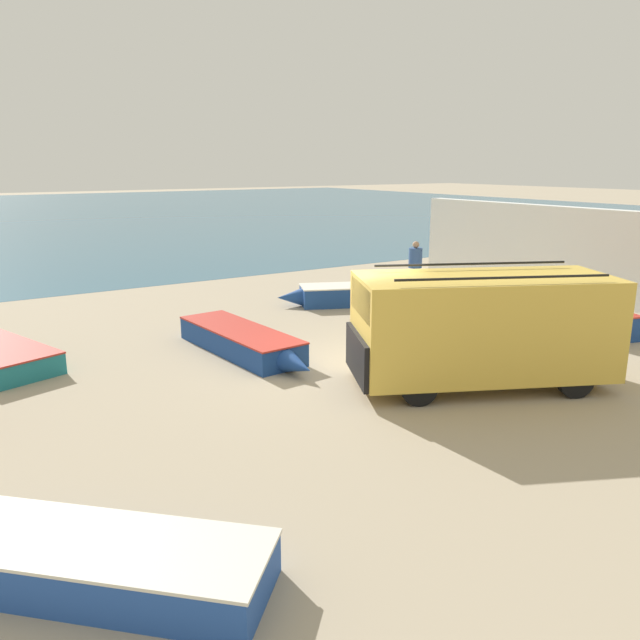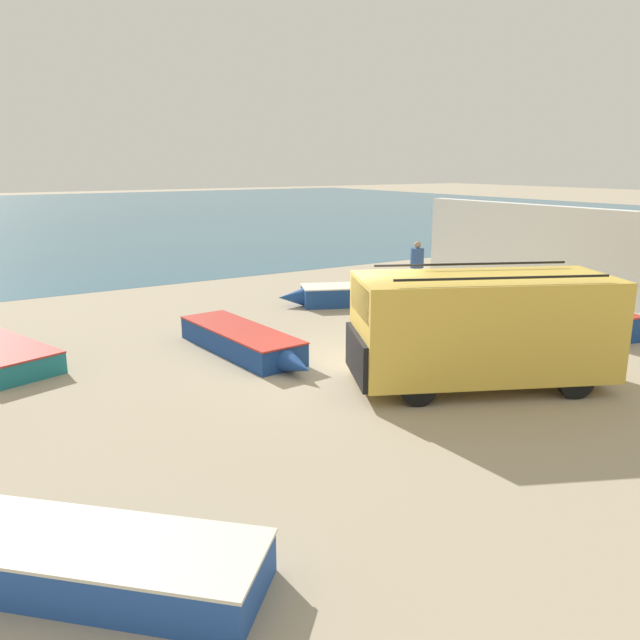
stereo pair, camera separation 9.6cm
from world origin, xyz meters
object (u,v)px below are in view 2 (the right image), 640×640
Objects in this scene: parked_van at (481,326)px; fishing_rowboat_2 at (75,559)px; fisherman_0 at (417,262)px; fishing_rowboat_1 at (574,315)px; fishing_rowboat_0 at (353,295)px; fishing_rowboat_4 at (244,341)px.

fishing_rowboat_2 is (-8.46, -2.14, -1.00)m from parked_van.
parked_van is at bearing -77.51° from fisherman_0.
fishing_rowboat_1 is 14.89m from fishing_rowboat_2.
fisherman_0 is at bearing -149.09° from fishing_rowboat_0.
fishing_rowboat_4 is at bearing -83.90° from fishing_rowboat_2.
fishing_rowboat_1 is at bearing 145.25° from fishing_rowboat_0.
parked_van is 1.26× the size of fishing_rowboat_0.
fishing_rowboat_0 is at bearing 114.55° from fishing_rowboat_4.
parked_van is 8.79m from fishing_rowboat_2.
fisherman_0 is (3.10, 0.43, 0.77)m from fishing_rowboat_0.
parked_van reaches higher than fisherman_0.
fishing_rowboat_4 reaches higher than fishing_rowboat_2.
fishing_rowboat_0 reaches higher than fishing_rowboat_2.
fisherman_0 is at bearing -98.07° from parked_van.
fishing_rowboat_0 reaches higher than fishing_rowboat_4.
fishing_rowboat_1 is at bearing -136.19° from parked_van.
fishing_rowboat_4 is 2.72× the size of fisherman_0.
fisherman_0 is (8.48, 3.47, 0.80)m from fishing_rowboat_4.
fishing_rowboat_2 is at bearing 65.73° from fishing_rowboat_0.
parked_van is at bearing 124.02° from fishing_rowboat_1.
fisherman_0 is (13.79, 10.29, 0.83)m from fishing_rowboat_2.
fishing_rowboat_4 is at bearing 88.63° from fishing_rowboat_1.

